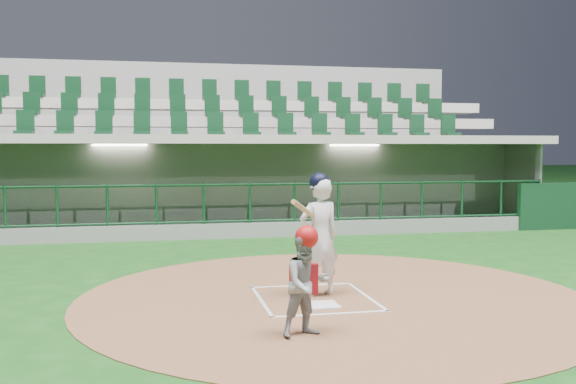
% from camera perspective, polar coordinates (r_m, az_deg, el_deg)
% --- Properties ---
extents(ground, '(120.00, 120.00, 0.00)m').
position_cam_1_polar(ground, '(9.32, 1.93, -9.12)').
color(ground, '#124013').
rests_on(ground, ground).
extents(dirt_circle, '(7.20, 7.20, 0.01)m').
position_cam_1_polar(dirt_circle, '(9.21, 4.06, -9.26)').
color(dirt_circle, brown).
rests_on(dirt_circle, ground).
extents(home_plate, '(0.43, 0.43, 0.02)m').
position_cam_1_polar(home_plate, '(8.66, 3.03, -10.00)').
color(home_plate, white).
rests_on(home_plate, dirt_circle).
extents(batter_box_chalk, '(1.55, 1.80, 0.01)m').
position_cam_1_polar(batter_box_chalk, '(9.04, 2.38, -9.43)').
color(batter_box_chalk, silver).
rests_on(batter_box_chalk, ground).
extents(dugout_structure, '(16.40, 3.70, 3.00)m').
position_cam_1_polar(dugout_structure, '(16.83, -4.30, 0.06)').
color(dugout_structure, slate).
rests_on(dugout_structure, ground).
extents(seating_deck, '(17.00, 6.72, 5.15)m').
position_cam_1_polar(seating_deck, '(19.86, -5.45, 1.99)').
color(seating_deck, gray).
rests_on(seating_deck, ground).
extents(batter, '(0.89, 0.91, 1.75)m').
position_cam_1_polar(batter, '(9.07, 2.78, -3.76)').
color(batter, silver).
rests_on(batter, dirt_circle).
extents(catcher, '(0.66, 0.58, 1.24)m').
position_cam_1_polar(catcher, '(7.20, 1.66, -7.96)').
color(catcher, gray).
rests_on(catcher, dirt_circle).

